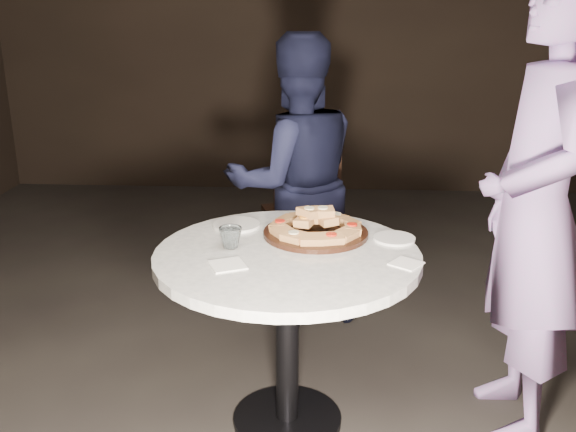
{
  "coord_description": "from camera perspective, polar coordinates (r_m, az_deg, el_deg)",
  "views": [
    {
      "loc": [
        0.02,
        -2.47,
        1.7
      ],
      "look_at": [
        -0.12,
        -0.1,
        0.91
      ],
      "focal_mm": 40.0,
      "sensor_mm": 36.0,
      "label": 1
    }
  ],
  "objects": [
    {
      "name": "diner_teal",
      "position": [
        2.63,
        21.15,
        0.26
      ],
      "size": [
        0.45,
        0.69,
        1.88
      ],
      "primitive_type": "imported",
      "rotation": [
        0.0,
        0.0,
        -1.57
      ],
      "color": "slate",
      "rests_on": "ground"
    },
    {
      "name": "water_glass",
      "position": [
        2.54,
        -5.13,
        -1.92
      ],
      "size": [
        0.09,
        0.09,
        0.08
      ],
      "primitive_type": "imported",
      "rotation": [
        0.0,
        0.0,
        0.04
      ],
      "color": "silver",
      "rests_on": "table"
    },
    {
      "name": "diner_navy",
      "position": [
        3.45,
        0.63,
        3.0
      ],
      "size": [
        0.91,
        0.8,
        1.57
      ],
      "primitive_type": "imported",
      "rotation": [
        0.0,
        0.0,
        3.46
      ],
      "color": "black",
      "rests_on": "ground"
    },
    {
      "name": "napkin_near",
      "position": [
        2.38,
        -5.39,
        -4.35
      ],
      "size": [
        0.16,
        0.16,
        0.01
      ],
      "primitive_type": "cube",
      "rotation": [
        0.0,
        0.0,
        0.42
      ],
      "color": "white",
      "rests_on": "table"
    },
    {
      "name": "plate_left",
      "position": [
        2.79,
        -4.6,
        -0.79
      ],
      "size": [
        0.26,
        0.26,
        0.01
      ],
      "primitive_type": "cylinder",
      "rotation": [
        0.0,
        0.0,
        0.38
      ],
      "color": "white",
      "rests_on": "table"
    },
    {
      "name": "serving_board",
      "position": [
        2.67,
        2.48,
        -1.53
      ],
      "size": [
        0.5,
        0.5,
        0.02
      ],
      "primitive_type": "cylinder",
      "rotation": [
        0.0,
        0.0,
        -0.15
      ],
      "color": "black",
      "rests_on": "table"
    },
    {
      "name": "focaccia_pile",
      "position": [
        2.66,
        2.47,
        -0.7
      ],
      "size": [
        0.39,
        0.38,
        0.1
      ],
      "rotation": [
        0.0,
        0.0,
        -0.09
      ],
      "color": "#AF7843",
      "rests_on": "serving_board"
    },
    {
      "name": "chair_far",
      "position": [
        3.95,
        1.3,
        0.69
      ],
      "size": [
        0.51,
        0.52,
        0.87
      ],
      "rotation": [
        0.0,
        0.0,
        3.44
      ],
      "color": "black",
      "rests_on": "ground"
    },
    {
      "name": "table",
      "position": [
        2.56,
        -0.07,
        -6.22
      ],
      "size": [
        1.06,
        1.06,
        0.78
      ],
      "rotation": [
        0.0,
        0.0,
        -0.01
      ],
      "color": "black",
      "rests_on": "ground"
    },
    {
      "name": "floor",
      "position": [
        3.0,
        2.5,
        -16.23
      ],
      "size": [
        7.0,
        7.0,
        0.0
      ],
      "primitive_type": "plane",
      "color": "black",
      "rests_on": "ground"
    },
    {
      "name": "plate_right",
      "position": [
        2.66,
        9.43,
        -1.97
      ],
      "size": [
        0.23,
        0.23,
        0.01
      ],
      "primitive_type": "cylinder",
      "rotation": [
        0.0,
        0.0,
        -0.43
      ],
      "color": "white",
      "rests_on": "table"
    },
    {
      "name": "napkin_far",
      "position": [
        2.42,
        10.46,
        -4.18
      ],
      "size": [
        0.14,
        0.14,
        0.01
      ],
      "primitive_type": "cube",
      "rotation": [
        0.0,
        0.0,
        -0.63
      ],
      "color": "white",
      "rests_on": "table"
    }
  ]
}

